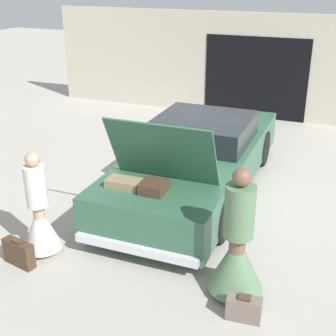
% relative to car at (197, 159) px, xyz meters
% --- Properties ---
extents(ground_plane, '(40.00, 40.00, 0.00)m').
position_rel_car_xyz_m(ground_plane, '(0.00, -0.02, -0.60)').
color(ground_plane, '#ADA89E').
extents(garage_wall_back, '(12.00, 0.14, 2.80)m').
position_rel_car_xyz_m(garage_wall_back, '(0.00, 5.00, 0.79)').
color(garage_wall_back, beige).
rests_on(garage_wall_back, ground_plane).
extents(car, '(2.00, 5.42, 1.87)m').
position_rel_car_xyz_m(car, '(0.00, 0.00, 0.00)').
color(car, '#336047').
rests_on(car, ground_plane).
extents(person_left, '(0.57, 0.57, 1.57)m').
position_rel_car_xyz_m(person_left, '(-1.43, -2.88, -0.04)').
color(person_left, tan).
rests_on(person_left, ground_plane).
extents(person_right, '(0.71, 0.71, 1.75)m').
position_rel_car_xyz_m(person_right, '(1.43, -2.77, 0.01)').
color(person_right, brown).
rests_on(person_right, ground_plane).
extents(suitcase_beside_left_person, '(0.52, 0.25, 0.40)m').
position_rel_car_xyz_m(suitcase_beside_left_person, '(-1.54, -3.28, -0.41)').
color(suitcase_beside_left_person, '#473323').
rests_on(suitcase_beside_left_person, ground_plane).
extents(suitcase_beside_right_person, '(0.43, 0.22, 0.33)m').
position_rel_car_xyz_m(suitcase_beside_right_person, '(1.65, -3.21, -0.45)').
color(suitcase_beside_right_person, '#75665B').
rests_on(suitcase_beside_right_person, ground_plane).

